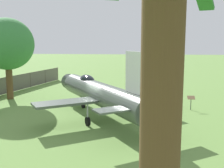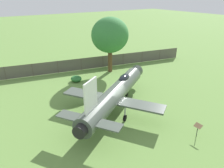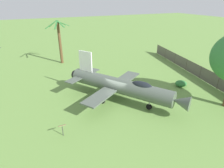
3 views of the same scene
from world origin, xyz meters
TOP-DOWN VIEW (x-y plane):
  - ground_plane at (0.00, 0.00)m, footprint 200.00×200.00m
  - display_jet at (-0.32, -0.21)m, footprint 12.65×9.91m
  - shade_tree at (-5.87, -9.83)m, footprint 5.27×4.96m
  - perimeter_fence at (-2.57, -12.65)m, footprint 33.74×6.86m
  - shrub_near_fence at (-0.07, -9.03)m, footprint 1.37×1.53m
  - info_plaque at (-3.37, 6.94)m, footprint 0.41×0.61m

SIDE VIEW (x-z plane):
  - ground_plane at x=0.00m, z-range 0.00..0.00m
  - shrub_near_fence at x=-0.07m, z-range 0.00..0.75m
  - info_plaque at x=-3.37m, z-range 0.28..1.43m
  - perimeter_fence at x=-2.57m, z-range 0.05..1.88m
  - display_jet at x=-0.32m, z-range -0.67..4.34m
  - shade_tree at x=-5.87m, z-range 1.39..9.16m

